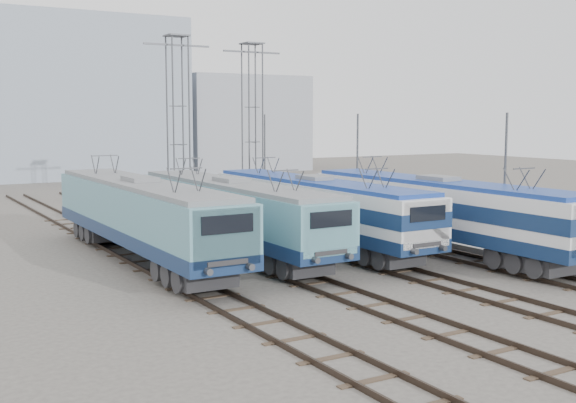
{
  "coord_description": "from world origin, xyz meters",
  "views": [
    {
      "loc": [
        -17.78,
        -22.37,
        6.77
      ],
      "look_at": [
        -0.51,
        7.0,
        2.79
      ],
      "focal_mm": 45.0,
      "sensor_mm": 36.0,
      "label": 1
    }
  ],
  "objects_px": {
    "locomotive_center_right": "(316,205)",
    "mast_rear": "(265,160)",
    "catenary_tower_east": "(252,119)",
    "locomotive_far_right": "(440,208)",
    "mast_front": "(505,186)",
    "locomotive_center_left": "(233,210)",
    "mast_mid": "(357,170)",
    "locomotive_far_left": "(143,213)",
    "catenary_tower_west": "(178,119)"
  },
  "relations": [
    {
      "from": "locomotive_center_right",
      "to": "mast_rear",
      "type": "bearing_deg",
      "value": 69.71
    },
    {
      "from": "catenary_tower_east",
      "to": "locomotive_far_right",
      "type": "bearing_deg",
      "value": -89.27
    },
    {
      "from": "mast_front",
      "to": "mast_rear",
      "type": "relative_size",
      "value": 1.0
    },
    {
      "from": "locomotive_center_left",
      "to": "mast_mid",
      "type": "relative_size",
      "value": 2.53
    },
    {
      "from": "locomotive_far_left",
      "to": "locomotive_center_left",
      "type": "xyz_separation_m",
      "value": [
        4.5,
        -0.41,
        -0.11
      ]
    },
    {
      "from": "locomotive_center_left",
      "to": "mast_front",
      "type": "bearing_deg",
      "value": -34.18
    },
    {
      "from": "locomotive_center_left",
      "to": "mast_rear",
      "type": "relative_size",
      "value": 2.53
    },
    {
      "from": "locomotive_center_left",
      "to": "catenary_tower_west",
      "type": "bearing_deg",
      "value": 79.9
    },
    {
      "from": "locomotive_far_left",
      "to": "mast_mid",
      "type": "xyz_separation_m",
      "value": [
        15.35,
        4.22,
        1.18
      ]
    },
    {
      "from": "locomotive_far_left",
      "to": "catenary_tower_east",
      "type": "height_order",
      "value": "catenary_tower_east"
    },
    {
      "from": "locomotive_center_right",
      "to": "mast_mid",
      "type": "height_order",
      "value": "mast_mid"
    },
    {
      "from": "locomotive_center_left",
      "to": "locomotive_far_right",
      "type": "relative_size",
      "value": 0.98
    },
    {
      "from": "locomotive_far_left",
      "to": "mast_rear",
      "type": "xyz_separation_m",
      "value": [
        15.35,
        16.22,
        1.18
      ]
    },
    {
      "from": "locomotive_center_left",
      "to": "catenary_tower_east",
      "type": "bearing_deg",
      "value": 59.12
    },
    {
      "from": "locomotive_center_left",
      "to": "mast_front",
      "type": "xyz_separation_m",
      "value": [
        10.85,
        -7.37,
        1.29
      ]
    },
    {
      "from": "locomotive_center_left",
      "to": "mast_front",
      "type": "height_order",
      "value": "mast_front"
    },
    {
      "from": "locomotive_far_left",
      "to": "locomotive_far_right",
      "type": "height_order",
      "value": "locomotive_far_left"
    },
    {
      "from": "locomotive_far_left",
      "to": "catenary_tower_west",
      "type": "distance_m",
      "value": 14.61
    },
    {
      "from": "locomotive_center_left",
      "to": "locomotive_far_right",
      "type": "xyz_separation_m",
      "value": [
        9.0,
        -4.93,
        0.09
      ]
    },
    {
      "from": "locomotive_far_right",
      "to": "mast_front",
      "type": "height_order",
      "value": "mast_front"
    },
    {
      "from": "catenary_tower_east",
      "to": "mast_mid",
      "type": "height_order",
      "value": "catenary_tower_east"
    },
    {
      "from": "mast_rear",
      "to": "mast_mid",
      "type": "bearing_deg",
      "value": -90.0
    },
    {
      "from": "locomotive_far_left",
      "to": "mast_front",
      "type": "xyz_separation_m",
      "value": [
        15.35,
        -7.78,
        1.18
      ]
    },
    {
      "from": "locomotive_far_right",
      "to": "mast_mid",
      "type": "height_order",
      "value": "mast_mid"
    },
    {
      "from": "locomotive_center_left",
      "to": "mast_rear",
      "type": "bearing_deg",
      "value": 56.88
    },
    {
      "from": "mast_front",
      "to": "locomotive_center_left",
      "type": "bearing_deg",
      "value": 145.82
    },
    {
      "from": "locomotive_center_left",
      "to": "mast_mid",
      "type": "bearing_deg",
      "value": 23.12
    },
    {
      "from": "mast_mid",
      "to": "locomotive_center_right",
      "type": "bearing_deg",
      "value": -140.8
    },
    {
      "from": "catenary_tower_east",
      "to": "mast_front",
      "type": "bearing_deg",
      "value": -84.55
    },
    {
      "from": "catenary_tower_east",
      "to": "mast_rear",
      "type": "bearing_deg",
      "value": 43.6
    },
    {
      "from": "catenary_tower_west",
      "to": "catenary_tower_east",
      "type": "height_order",
      "value": "same"
    },
    {
      "from": "locomotive_far_left",
      "to": "mast_front",
      "type": "height_order",
      "value": "mast_front"
    },
    {
      "from": "catenary_tower_east",
      "to": "mast_front",
      "type": "relative_size",
      "value": 1.71
    },
    {
      "from": "locomotive_center_right",
      "to": "catenary_tower_west",
      "type": "xyz_separation_m",
      "value": [
        -2.25,
        13.18,
        4.4
      ]
    },
    {
      "from": "mast_front",
      "to": "mast_mid",
      "type": "bearing_deg",
      "value": 90.0
    },
    {
      "from": "locomotive_far_left",
      "to": "mast_front",
      "type": "bearing_deg",
      "value": -26.88
    },
    {
      "from": "catenary_tower_east",
      "to": "mast_rear",
      "type": "distance_m",
      "value": 4.28
    },
    {
      "from": "locomotive_center_left",
      "to": "catenary_tower_west",
      "type": "xyz_separation_m",
      "value": [
        2.25,
        12.63,
        4.43
      ]
    },
    {
      "from": "locomotive_far_right",
      "to": "mast_front",
      "type": "relative_size",
      "value": 2.57
    },
    {
      "from": "locomotive_far_left",
      "to": "locomotive_center_left",
      "type": "relative_size",
      "value": 1.06
    },
    {
      "from": "locomotive_far_right",
      "to": "catenary_tower_west",
      "type": "relative_size",
      "value": 1.5
    },
    {
      "from": "catenary_tower_east",
      "to": "mast_mid",
      "type": "xyz_separation_m",
      "value": [
        2.1,
        -10.0,
        -3.14
      ]
    },
    {
      "from": "catenary_tower_west",
      "to": "catenary_tower_east",
      "type": "xyz_separation_m",
      "value": [
        6.5,
        2.0,
        0.0
      ]
    },
    {
      "from": "locomotive_center_left",
      "to": "catenary_tower_east",
      "type": "height_order",
      "value": "catenary_tower_east"
    },
    {
      "from": "locomotive_far_right",
      "to": "catenary_tower_west",
      "type": "distance_m",
      "value": 19.31
    },
    {
      "from": "mast_mid",
      "to": "locomotive_center_left",
      "type": "bearing_deg",
      "value": -156.88
    },
    {
      "from": "locomotive_center_right",
      "to": "mast_front",
      "type": "distance_m",
      "value": 9.4
    },
    {
      "from": "catenary_tower_west",
      "to": "mast_mid",
      "type": "relative_size",
      "value": 1.71
    },
    {
      "from": "locomotive_far_right",
      "to": "catenary_tower_east",
      "type": "height_order",
      "value": "catenary_tower_east"
    },
    {
      "from": "mast_rear",
      "to": "catenary_tower_east",
      "type": "bearing_deg",
      "value": -136.4
    }
  ]
}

